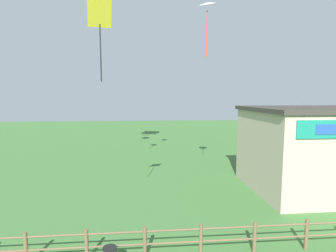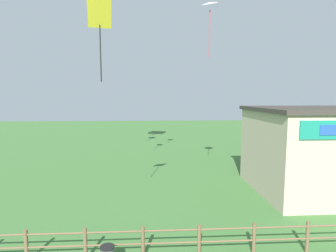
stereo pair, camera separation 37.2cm
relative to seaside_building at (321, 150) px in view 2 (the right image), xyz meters
name	(u,v)px [view 2 (the right image)]	position (x,y,z in m)	size (l,w,h in m)	color
wooden_fence	(171,239)	(-9.54, -6.14, -1.93)	(14.44, 0.14, 1.20)	brown
seaside_building	(321,150)	(0.00, 0.00, 0.00)	(7.96, 6.65, 5.18)	#B7A88E
kite_yellow_diamond	(100,20)	(-12.16, -4.67, 6.09)	(0.98, 0.80, 3.14)	yellow
kite_white_delta	(210,6)	(-6.95, 0.00, 8.25)	(1.26, 1.25, 3.17)	white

